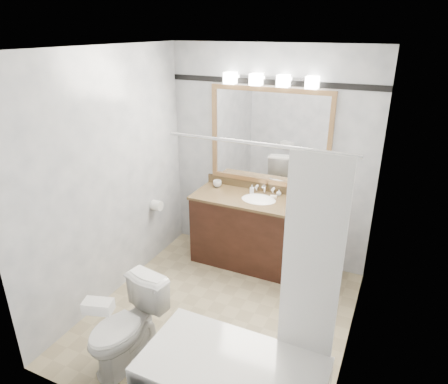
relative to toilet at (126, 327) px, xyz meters
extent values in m
cube|color=tan|center=(0.45, 0.85, -0.36)|extent=(2.40, 2.60, 0.01)
cube|color=white|center=(0.45, 0.85, 2.15)|extent=(2.40, 2.60, 0.01)
cube|color=silver|center=(0.45, 2.16, 0.89)|extent=(2.40, 0.01, 2.50)
cube|color=silver|center=(0.45, -0.45, 0.89)|extent=(2.40, 0.01, 2.50)
cube|color=silver|center=(-0.75, 0.85, 0.89)|extent=(0.01, 2.60, 2.50)
cube|color=silver|center=(1.66, 0.85, 0.89)|extent=(0.01, 2.60, 2.50)
cube|color=black|center=(0.45, 1.87, 0.05)|extent=(1.50, 0.55, 0.82)
cube|color=olive|center=(0.45, 1.87, 0.48)|extent=(1.53, 0.58, 0.03)
cube|color=olive|center=(0.45, 2.14, 0.54)|extent=(1.53, 0.03, 0.10)
ellipsoid|color=white|center=(0.45, 1.87, 0.46)|extent=(0.44, 0.34, 0.14)
cube|color=#A6794B|center=(0.45, 2.13, 1.67)|extent=(1.40, 0.04, 0.05)
cube|color=#A6794B|center=(0.45, 2.13, 0.62)|extent=(1.40, 0.04, 0.05)
cube|color=#A6794B|center=(-0.22, 2.13, 1.14)|extent=(0.05, 0.04, 1.00)
cube|color=#A6794B|center=(1.13, 2.13, 1.14)|extent=(0.05, 0.04, 1.00)
cube|color=white|center=(0.45, 2.14, 1.14)|extent=(1.30, 0.01, 1.00)
cube|color=silver|center=(0.45, 2.12, 1.79)|extent=(0.90, 0.05, 0.03)
cube|color=white|center=(0.00, 2.07, 1.77)|extent=(0.12, 0.12, 0.12)
cube|color=white|center=(0.30, 2.07, 1.77)|extent=(0.12, 0.12, 0.12)
cube|color=white|center=(0.60, 2.07, 1.77)|extent=(0.12, 0.12, 0.12)
cube|color=white|center=(0.90, 2.07, 1.77)|extent=(0.12, 0.12, 0.12)
cube|color=black|center=(0.45, 2.15, 1.74)|extent=(2.40, 0.01, 0.06)
cylinder|color=silver|center=(0.98, 0.31, 1.59)|extent=(1.30, 0.02, 0.02)
cube|color=white|center=(1.40, 0.30, 0.82)|extent=(0.40, 0.04, 1.55)
cylinder|color=white|center=(-0.69, 1.52, 0.34)|extent=(0.11, 0.12, 0.12)
imported|color=white|center=(0.00, 0.00, 0.00)|extent=(0.51, 0.76, 0.72)
cube|color=white|center=(0.00, -0.27, 0.40)|extent=(0.24, 0.17, 0.09)
cylinder|color=black|center=(1.07, 1.85, 0.50)|extent=(0.18, 0.18, 0.02)
cylinder|color=black|center=(1.08, 1.91, 0.63)|extent=(0.15, 0.15, 0.26)
sphere|color=black|center=(1.08, 1.91, 0.76)|extent=(0.15, 0.15, 0.15)
cube|color=black|center=(1.07, 1.83, 0.71)|extent=(0.12, 0.12, 0.05)
cylinder|color=silver|center=(1.07, 1.83, 0.53)|extent=(0.06, 0.06, 0.06)
imported|color=white|center=(-0.14, 2.02, 0.53)|extent=(0.13, 0.13, 0.08)
imported|color=white|center=(0.32, 2.00, 0.54)|extent=(0.06, 0.06, 0.10)
imported|color=white|center=(0.62, 2.07, 0.53)|extent=(0.06, 0.06, 0.07)
cube|color=beige|center=(0.59, 1.99, 0.50)|extent=(0.08, 0.06, 0.02)
camera|label=1|loc=(1.83, -2.03, 2.29)|focal=32.00mm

